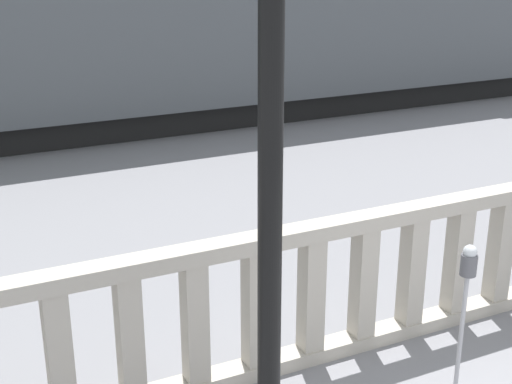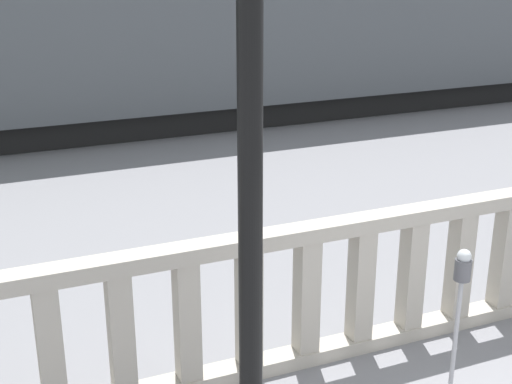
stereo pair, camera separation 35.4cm
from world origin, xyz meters
name	(u,v)px [view 1 (the left image)]	position (x,y,z in m)	size (l,w,h in m)	color
balustrade	(363,282)	(0.00, 2.58, 0.71)	(14.88, 0.24, 1.42)	#ADA599
lamppost	(271,72)	(-1.68, 1.31, 3.08)	(0.36, 0.36, 5.94)	black
parking_meter	(467,280)	(0.33, 1.55, 1.12)	(0.14, 0.14, 1.45)	#99999E
train_near	(124,38)	(0.42, 12.10, 1.93)	(23.27, 2.63, 4.28)	black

